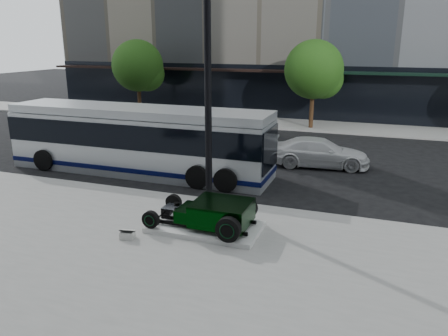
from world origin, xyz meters
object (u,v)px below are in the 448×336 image
(hot_rod, at_px, (215,213))
(white_sedan, at_px, (319,152))
(transit_bus, at_px, (139,139))
(lamppost, at_px, (208,103))

(hot_rod, height_order, white_sedan, white_sedan)
(transit_bus, height_order, white_sedan, transit_bus)
(lamppost, bearing_deg, transit_bus, 145.81)
(transit_bus, xyz_separation_m, white_sedan, (7.50, 3.64, -0.82))
(hot_rod, relative_size, transit_bus, 0.27)
(lamppost, bearing_deg, white_sedan, 66.91)
(hot_rod, height_order, transit_bus, transit_bus)
(lamppost, xyz_separation_m, transit_bus, (-4.61, 3.13, -2.25))
(lamppost, distance_m, white_sedan, 7.98)
(lamppost, distance_m, transit_bus, 6.01)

